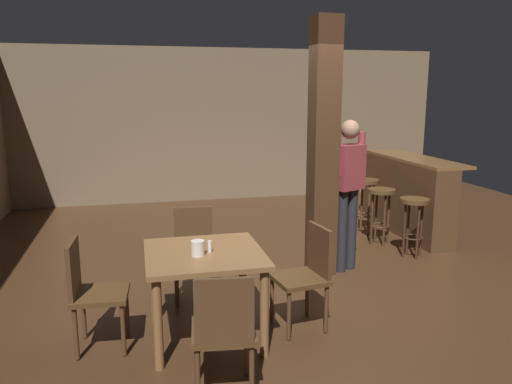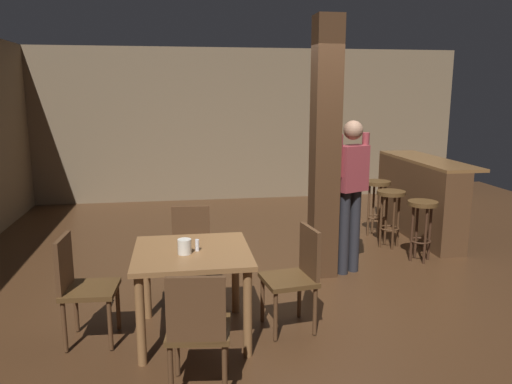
# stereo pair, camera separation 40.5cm
# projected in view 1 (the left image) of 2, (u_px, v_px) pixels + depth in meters

# --- Properties ---
(ground_plane) EXTENTS (10.80, 10.80, 0.00)m
(ground_plane) POSITION_uv_depth(u_px,v_px,m) (313.00, 284.00, 5.35)
(ground_plane) COLOR #422816
(wall_back) EXTENTS (8.00, 0.10, 2.80)m
(wall_back) POSITION_uv_depth(u_px,v_px,m) (233.00, 125.00, 9.36)
(wall_back) COLOR #756047
(wall_back) RESTS_ON ground_plane
(pillar) EXTENTS (0.28, 0.28, 2.80)m
(pillar) POSITION_uv_depth(u_px,v_px,m) (323.00, 150.00, 5.42)
(pillar) COLOR #422816
(pillar) RESTS_ON ground_plane
(dining_table) EXTENTS (0.95, 0.95, 0.75)m
(dining_table) POSITION_uv_depth(u_px,v_px,m) (204.00, 266.00, 4.07)
(dining_table) COLOR brown
(dining_table) RESTS_ON ground_plane
(chair_south) EXTENTS (0.47, 0.47, 0.89)m
(chair_south) POSITION_uv_depth(u_px,v_px,m) (224.00, 328.00, 3.26)
(chair_south) COLOR #4C3319
(chair_south) RESTS_ON ground_plane
(chair_east) EXTENTS (0.47, 0.47, 0.89)m
(chair_east) POSITION_uv_depth(u_px,v_px,m) (307.00, 271.00, 4.29)
(chair_east) COLOR #4C3319
(chair_east) RESTS_ON ground_plane
(chair_west) EXTENTS (0.45, 0.45, 0.89)m
(chair_west) POSITION_uv_depth(u_px,v_px,m) (90.00, 288.00, 3.92)
(chair_west) COLOR #4C3319
(chair_west) RESTS_ON ground_plane
(chair_north) EXTENTS (0.46, 0.46, 0.89)m
(chair_north) POSITION_uv_depth(u_px,v_px,m) (194.00, 249.00, 4.90)
(chair_north) COLOR #4C3319
(chair_north) RESTS_ON ground_plane
(napkin_cup) EXTENTS (0.11, 0.11, 0.12)m
(napkin_cup) POSITION_uv_depth(u_px,v_px,m) (198.00, 248.00, 3.94)
(napkin_cup) COLOR silver
(napkin_cup) RESTS_ON dining_table
(salt_shaker) EXTENTS (0.03, 0.03, 0.10)m
(salt_shaker) POSITION_uv_depth(u_px,v_px,m) (210.00, 246.00, 4.02)
(salt_shaker) COLOR silver
(salt_shaker) RESTS_ON dining_table
(standing_person) EXTENTS (0.46, 0.32, 1.72)m
(standing_person) POSITION_uv_depth(u_px,v_px,m) (348.00, 185.00, 5.57)
(standing_person) COLOR maroon
(standing_person) RESTS_ON ground_plane
(bar_counter) EXTENTS (0.56, 2.02, 1.10)m
(bar_counter) POSITION_uv_depth(u_px,v_px,m) (405.00, 194.00, 7.22)
(bar_counter) COLOR brown
(bar_counter) RESTS_ON ground_plane
(bar_stool_near) EXTENTS (0.35, 0.35, 0.74)m
(bar_stool_near) POSITION_uv_depth(u_px,v_px,m) (414.00, 213.00, 6.12)
(bar_stool_near) COLOR #4C3319
(bar_stool_near) RESTS_ON ground_plane
(bar_stool_mid) EXTENTS (0.37, 0.37, 0.76)m
(bar_stool_mid) POSITION_uv_depth(u_px,v_px,m) (381.00, 202.00, 6.64)
(bar_stool_mid) COLOR #4C3319
(bar_stool_mid) RESTS_ON ground_plane
(bar_stool_far) EXTENTS (0.36, 0.36, 0.79)m
(bar_stool_far) POSITION_uv_depth(u_px,v_px,m) (366.00, 193.00, 7.14)
(bar_stool_far) COLOR #4C3319
(bar_stool_far) RESTS_ON ground_plane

